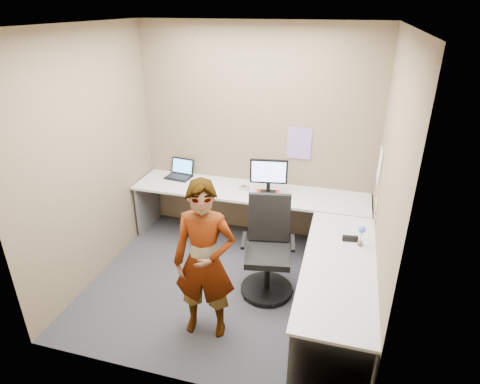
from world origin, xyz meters
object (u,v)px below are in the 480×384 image
(office_chair, at_px, (268,255))
(desk, at_px, (274,228))
(monitor, at_px, (269,173))
(person, at_px, (205,262))

(office_chair, bearing_deg, desk, 80.68)
(desk, relative_size, monitor, 6.68)
(desk, xyz_separation_m, monitor, (-0.17, 0.48, 0.45))
(office_chair, relative_size, person, 0.68)
(person, bearing_deg, office_chair, 53.48)
(desk, distance_m, monitor, 0.68)
(office_chair, bearing_deg, person, -129.64)
(monitor, bearing_deg, desk, -79.07)
(monitor, height_order, office_chair, monitor)
(desk, relative_size, office_chair, 2.81)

